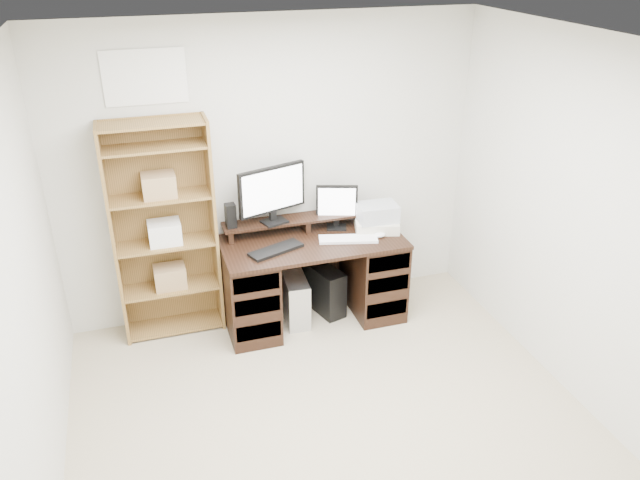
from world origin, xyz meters
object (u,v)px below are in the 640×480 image
printer (377,225)px  monitor_wide (272,192)px  tower_black (325,289)px  desk (312,278)px  monitor_small (337,205)px  tower_silver (295,299)px  bookshelf (164,229)px

printer → monitor_wide: bearing=-175.4°
tower_black → desk: bearing=-167.4°
monitor_small → tower_silver: monitor_small is taller
monitor_small → desk: bearing=-129.4°
desk → monitor_wide: monitor_wide is taller
tower_silver → bookshelf: 1.25m
printer → tower_silver: size_ratio=0.87×
tower_black → bookshelf: 1.48m
monitor_small → bookshelf: size_ratio=0.21×
desk → monitor_wide: size_ratio=2.56×
monitor_small → printer: (0.31, -0.15, -0.16)m
tower_black → bookshelf: size_ratio=0.25×
monitor_wide → monitor_small: size_ratio=1.53×
monitor_wide → bookshelf: bookshelf is taller
monitor_wide → tower_silver: monitor_wide is taller
monitor_wide → monitor_small: monitor_wide is taller
desk → tower_black: size_ratio=3.31×
monitor_small → tower_black: (-0.14, -0.10, -0.75)m
monitor_wide → tower_black: size_ratio=1.29×
tower_black → monitor_wide: bearing=147.8°
desk → monitor_wide: (-0.28, 0.19, 0.75)m
printer → bookshelf: bearing=-170.6°
printer → tower_silver: (-0.73, -0.02, -0.59)m
desk → bookshelf: bookshelf is taller
tower_black → bookshelf: bearing=157.6°
monitor_wide → bookshelf: 0.91m
monitor_small → monitor_wide: bearing=-164.0°
tower_silver → tower_black: size_ratio=0.91×
desk → monitor_small: monitor_small is taller
desk → tower_black: desk is taller
desk → monitor_small: 0.65m
bookshelf → printer: bearing=-6.2°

